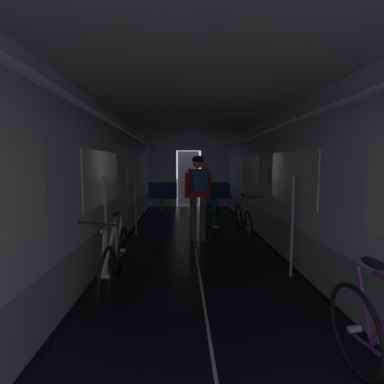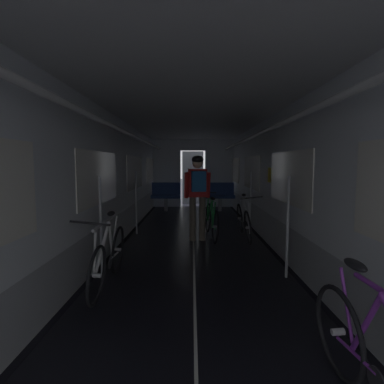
{
  "view_description": "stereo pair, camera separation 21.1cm",
  "coord_description": "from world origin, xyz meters",
  "px_view_note": "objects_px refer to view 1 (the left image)",
  "views": [
    {
      "loc": [
        -0.24,
        -1.93,
        1.55
      ],
      "look_at": [
        0.0,
        5.4,
        0.88
      ],
      "focal_mm": 28.19,
      "sensor_mm": 36.0,
      "label": 1
    },
    {
      "loc": [
        -0.03,
        -1.93,
        1.55
      ],
      "look_at": [
        0.0,
        5.4,
        0.88
      ],
      "focal_mm": 28.19,
      "sensor_mm": 36.0,
      "label": 2
    }
  ],
  "objects_px": {
    "bench_seat_far_right": "(216,194)",
    "bicycle_silver": "(244,220)",
    "person_cyclist_aisle": "(198,188)",
    "bench_seat_far_left": "(162,194)",
    "bicycle_white": "(115,257)",
    "bicycle_green_in_aisle": "(211,220)"
  },
  "relations": [
    {
      "from": "bench_seat_far_right",
      "to": "bicycle_silver",
      "type": "distance_m",
      "value": 3.76
    },
    {
      "from": "bench_seat_far_right",
      "to": "person_cyclist_aisle",
      "type": "distance_m",
      "value": 4.08
    },
    {
      "from": "bench_seat_far_left",
      "to": "bicycle_white",
      "type": "distance_m",
      "value": 6.27
    },
    {
      "from": "bicycle_silver",
      "to": "person_cyclist_aisle",
      "type": "distance_m",
      "value": 1.22
    },
    {
      "from": "bench_seat_far_right",
      "to": "person_cyclist_aisle",
      "type": "relative_size",
      "value": 0.57
    },
    {
      "from": "bicycle_white",
      "to": "person_cyclist_aisle",
      "type": "height_order",
      "value": "person_cyclist_aisle"
    },
    {
      "from": "bench_seat_far_left",
      "to": "bicycle_silver",
      "type": "xyz_separation_m",
      "value": [
        1.96,
        -3.75,
        -0.19
      ]
    },
    {
      "from": "bench_seat_far_left",
      "to": "bench_seat_far_right",
      "type": "bearing_deg",
      "value": 0.0
    },
    {
      "from": "bench_seat_far_right",
      "to": "bicycle_silver",
      "type": "bearing_deg",
      "value": -87.5
    },
    {
      "from": "bench_seat_far_right",
      "to": "bicycle_white",
      "type": "distance_m",
      "value": 6.58
    },
    {
      "from": "bicycle_silver",
      "to": "person_cyclist_aisle",
      "type": "xyz_separation_m",
      "value": [
        -0.98,
        -0.22,
        0.69
      ]
    },
    {
      "from": "bench_seat_far_left",
      "to": "bench_seat_far_right",
      "type": "height_order",
      "value": "same"
    },
    {
      "from": "bicycle_white",
      "to": "person_cyclist_aisle",
      "type": "bearing_deg",
      "value": 62.81
    },
    {
      "from": "bench_seat_far_left",
      "to": "bench_seat_far_right",
      "type": "distance_m",
      "value": 1.8
    },
    {
      "from": "bicycle_white",
      "to": "person_cyclist_aisle",
      "type": "distance_m",
      "value": 2.67
    },
    {
      "from": "bench_seat_far_right",
      "to": "bicycle_white",
      "type": "xyz_separation_m",
      "value": [
        -1.99,
        -6.27,
        -0.19
      ]
    },
    {
      "from": "bench_seat_far_left",
      "to": "bicycle_silver",
      "type": "relative_size",
      "value": 0.58
    },
    {
      "from": "bicycle_white",
      "to": "person_cyclist_aisle",
      "type": "relative_size",
      "value": 0.98
    },
    {
      "from": "bench_seat_far_left",
      "to": "bicycle_white",
      "type": "height_order",
      "value": "bench_seat_far_left"
    },
    {
      "from": "bench_seat_far_right",
      "to": "bicycle_green_in_aisle",
      "type": "bearing_deg",
      "value": -97.96
    },
    {
      "from": "bench_seat_far_right",
      "to": "bicycle_white",
      "type": "bearing_deg",
      "value": -107.65
    },
    {
      "from": "bench_seat_far_right",
      "to": "bicycle_green_in_aisle",
      "type": "xyz_separation_m",
      "value": [
        -0.52,
        -3.71,
        -0.18
      ]
    }
  ]
}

